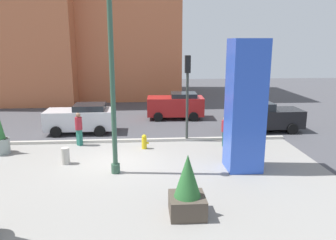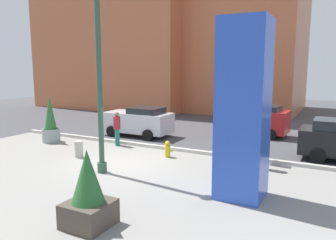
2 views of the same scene
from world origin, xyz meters
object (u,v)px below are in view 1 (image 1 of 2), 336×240
at_px(fire_hydrant, 144,142).
at_px(pedestrian_by_curb, 79,127).
at_px(car_curb_east, 264,117).
at_px(lamp_post, 112,81).
at_px(pedestrian_crossing, 225,130).
at_px(potted_plant_curbside, 187,190).
at_px(concrete_bollard, 66,156).
at_px(art_pillar_blue, 245,106).
at_px(car_far_lane, 176,105).
at_px(car_curb_west, 81,118).
at_px(traffic_light_far_side, 187,85).

relative_size(fire_hydrant, pedestrian_by_curb, 0.43).
xyz_separation_m(car_curb_east, pedestrian_by_curb, (-10.63, -2.19, 0.09)).
relative_size(lamp_post, pedestrian_crossing, 4.98).
bearing_deg(potted_plant_curbside, concrete_bollard, 134.81).
height_order(lamp_post, art_pillar_blue, lamp_post).
height_order(potted_plant_curbside, car_far_lane, potted_plant_curbside).
relative_size(car_curb_west, car_far_lane, 1.00).
distance_m(potted_plant_curbside, fire_hydrant, 6.87).
bearing_deg(lamp_post, potted_plant_curbside, -55.30).
bearing_deg(car_curb_east, concrete_bollard, -155.49).
relative_size(traffic_light_far_side, pedestrian_by_curb, 2.64).
bearing_deg(pedestrian_by_curb, lamp_post, -60.93).
xyz_separation_m(concrete_bollard, car_curb_east, (10.74, 4.90, 0.51)).
bearing_deg(traffic_light_far_side, fire_hydrant, -152.86).
bearing_deg(lamp_post, fire_hydrant, 68.95).
xyz_separation_m(lamp_post, potted_plant_curbside, (2.51, -3.62, -2.96)).
xyz_separation_m(lamp_post, art_pillar_blue, (5.36, 0.11, -1.11)).
height_order(art_pillar_blue, traffic_light_far_side, art_pillar_blue).
xyz_separation_m(potted_plant_curbside, car_far_lane, (0.95, 13.45, 0.08)).
distance_m(lamp_post, pedestrian_crossing, 6.95).
xyz_separation_m(car_far_lane, pedestrian_crossing, (1.91, -6.54, -0.08)).
relative_size(lamp_post, car_curb_west, 1.96).
bearing_deg(car_far_lane, art_pillar_blue, -78.93).
bearing_deg(car_far_lane, fire_hydrant, -108.56).
relative_size(traffic_light_far_side, car_curb_east, 1.07).
bearing_deg(car_curb_east, car_far_lane, 143.27).
height_order(potted_plant_curbside, pedestrian_by_curb, potted_plant_curbside).
relative_size(lamp_post, fire_hydrant, 10.42).
xyz_separation_m(potted_plant_curbside, concrete_bollard, (-4.80, 4.83, -0.48)).
bearing_deg(car_curb_west, pedestrian_by_curb, -82.52).
bearing_deg(lamp_post, pedestrian_by_curb, 119.07).
bearing_deg(car_far_lane, pedestrian_by_curb, -133.59).
bearing_deg(lamp_post, art_pillar_blue, 1.15).
bearing_deg(art_pillar_blue, pedestrian_crossing, 89.96).
distance_m(traffic_light_far_side, car_curb_east, 5.70).
height_order(car_curb_west, car_curb_east, car_curb_east).
distance_m(art_pillar_blue, pedestrian_crossing, 3.68).
bearing_deg(car_curb_west, lamp_post, -68.83).
bearing_deg(fire_hydrant, car_curb_east, 22.48).
bearing_deg(traffic_light_far_side, car_curb_east, 20.17).
relative_size(art_pillar_blue, car_curb_east, 1.26).
bearing_deg(car_curb_east, potted_plant_curbside, -121.41).
distance_m(car_curb_west, car_far_lane, 6.84).
bearing_deg(art_pillar_blue, pedestrian_by_curb, 153.18).
xyz_separation_m(traffic_light_far_side, car_far_lane, (-0.06, 5.54, -2.16)).
xyz_separation_m(car_curb_west, car_curb_east, (10.96, -0.39, 0.00)).
height_order(pedestrian_crossing, pedestrian_by_curb, pedestrian_by_curb).
height_order(art_pillar_blue, potted_plant_curbside, art_pillar_blue).
relative_size(traffic_light_far_side, car_far_lane, 1.16).
bearing_deg(car_curb_east, traffic_light_far_side, -159.83).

